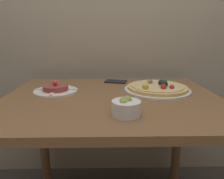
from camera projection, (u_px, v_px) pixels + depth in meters
name	position (u px, v px, depth m)	size (l,w,h in m)	color
dining_table	(112.00, 118.00, 1.08)	(1.04, 0.83, 0.75)	brown
pizza_plate	(157.00, 88.00, 1.15)	(0.35, 0.35, 0.06)	white
tartare_plate	(56.00, 89.00, 1.13)	(0.22, 0.22, 0.06)	white
small_bowl	(126.00, 107.00, 0.81)	(0.11, 0.11, 0.07)	white
napkin	(116.00, 82.00, 1.35)	(0.15, 0.11, 0.01)	black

